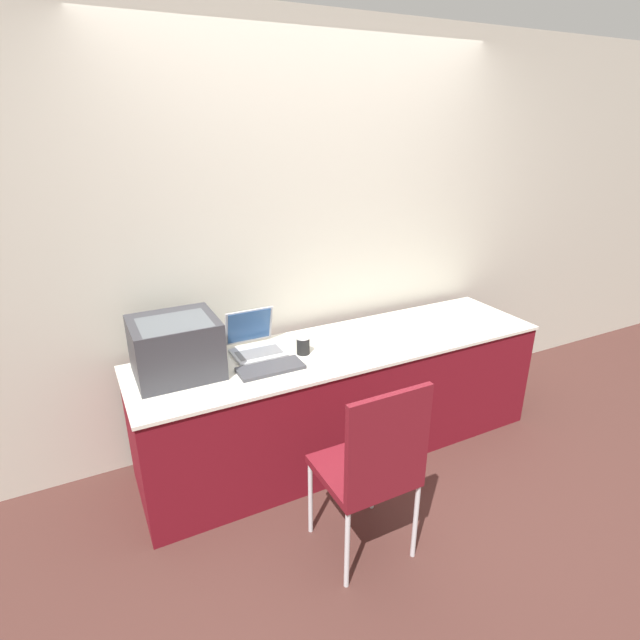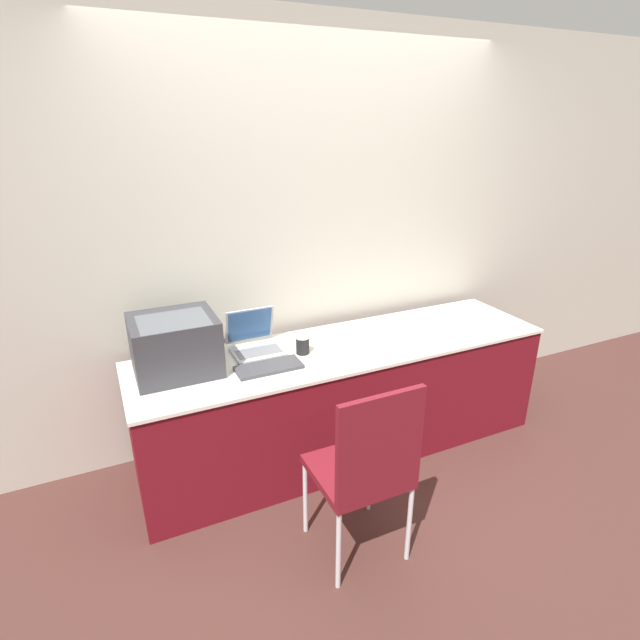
{
  "view_description": "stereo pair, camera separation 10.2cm",
  "coord_description": "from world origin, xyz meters",
  "px_view_note": "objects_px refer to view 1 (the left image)",
  "views": [
    {
      "loc": [
        -1.4,
        -2.07,
        2.01
      ],
      "look_at": [
        -0.16,
        0.36,
        0.92
      ],
      "focal_mm": 28.0,
      "sensor_mm": 36.0,
      "label": 1
    },
    {
      "loc": [
        -1.31,
        -2.12,
        2.01
      ],
      "look_at": [
        -0.16,
        0.36,
        0.92
      ],
      "focal_mm": 28.0,
      "sensor_mm": 36.0,
      "label": 2
    }
  ],
  "objects_px": {
    "laptop_left": "(255,343)",
    "coffee_cup": "(303,345)",
    "printer": "(176,345)",
    "chair": "(373,463)",
    "external_keyboard": "(271,368)"
  },
  "relations": [
    {
      "from": "printer",
      "to": "laptop_left",
      "type": "distance_m",
      "value": 0.49
    },
    {
      "from": "coffee_cup",
      "to": "chair",
      "type": "height_order",
      "value": "chair"
    },
    {
      "from": "chair",
      "to": "laptop_left",
      "type": "bearing_deg",
      "value": 100.58
    },
    {
      "from": "laptop_left",
      "to": "coffee_cup",
      "type": "relative_size",
      "value": 2.73
    },
    {
      "from": "laptop_left",
      "to": "external_keyboard",
      "type": "bearing_deg",
      "value": -91.92
    },
    {
      "from": "laptop_left",
      "to": "chair",
      "type": "relative_size",
      "value": 0.3
    },
    {
      "from": "laptop_left",
      "to": "external_keyboard",
      "type": "height_order",
      "value": "laptop_left"
    },
    {
      "from": "laptop_left",
      "to": "printer",
      "type": "bearing_deg",
      "value": -170.28
    },
    {
      "from": "printer",
      "to": "laptop_left",
      "type": "xyz_separation_m",
      "value": [
        0.47,
        0.08,
        -0.12
      ]
    },
    {
      "from": "printer",
      "to": "external_keyboard",
      "type": "bearing_deg",
      "value": -21.82
    },
    {
      "from": "printer",
      "to": "coffee_cup",
      "type": "bearing_deg",
      "value": -6.35
    },
    {
      "from": "chair",
      "to": "coffee_cup",
      "type": "bearing_deg",
      "value": 86.58
    },
    {
      "from": "printer",
      "to": "external_keyboard",
      "type": "xyz_separation_m",
      "value": [
        0.46,
        -0.18,
        -0.16
      ]
    },
    {
      "from": "printer",
      "to": "chair",
      "type": "bearing_deg",
      "value": -54.73
    },
    {
      "from": "external_keyboard",
      "to": "coffee_cup",
      "type": "bearing_deg",
      "value": 23.01
    }
  ]
}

